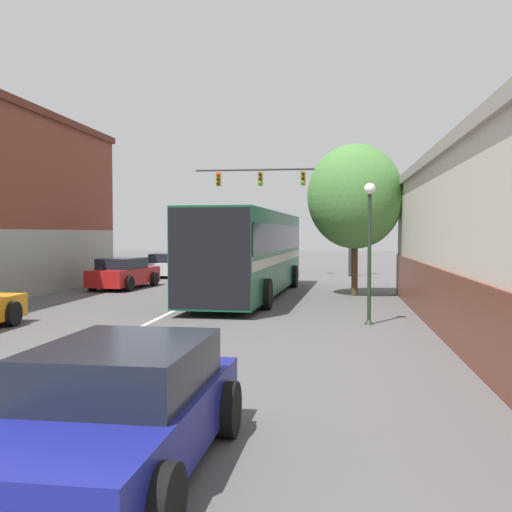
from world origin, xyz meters
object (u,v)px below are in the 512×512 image
at_px(hatchback_foreground, 118,411).
at_px(parked_car_left_mid, 166,266).
at_px(street_tree_near, 355,197).
at_px(parked_car_left_near, 124,274).
at_px(bus, 250,249).
at_px(traffic_signal_gantry, 297,192).
at_px(street_lamp, 369,244).

relative_size(hatchback_foreground, parked_car_left_mid, 1.05).
distance_m(parked_car_left_mid, street_tree_near, 13.87).
bearing_deg(parked_car_left_near, street_tree_near, -94.18).
bearing_deg(bus, traffic_signal_gantry, -2.91).
bearing_deg(hatchback_foreground, parked_car_left_mid, 16.30).
bearing_deg(bus, street_tree_near, -77.25).
bearing_deg(traffic_signal_gantry, street_lamp, -80.26).
bearing_deg(bus, hatchback_foreground, -173.99).
distance_m(hatchback_foreground, traffic_signal_gantry, 28.65).
bearing_deg(hatchback_foreground, street_tree_near, -8.20).
relative_size(hatchback_foreground, traffic_signal_gantry, 0.46).
height_order(traffic_signal_gantry, street_lamp, traffic_signal_gantry).
height_order(parked_car_left_mid, street_lamp, street_lamp).
bearing_deg(traffic_signal_gantry, bus, -95.36).
relative_size(hatchback_foreground, street_lamp, 1.11).
xyz_separation_m(hatchback_foreground, street_tree_near, (2.94, 17.81, 3.23)).
bearing_deg(parked_car_left_near, bus, -106.72).
bearing_deg(parked_car_left_mid, traffic_signal_gantry, -82.90).
bearing_deg(bus, parked_car_left_mid, 35.10).
height_order(parked_car_left_near, parked_car_left_mid, parked_car_left_near).
bearing_deg(traffic_signal_gantry, parked_car_left_near, -128.76).
height_order(bus, street_tree_near, street_tree_near).
bearing_deg(bus, street_lamp, -145.85).
bearing_deg(traffic_signal_gantry, parked_car_left_mid, -167.00).
bearing_deg(parked_car_left_mid, bus, -153.24).
relative_size(bus, parked_car_left_mid, 3.25).
bearing_deg(hatchback_foreground, street_lamp, -15.41).
bearing_deg(parked_car_left_near, street_lamp, -126.40).
xyz_separation_m(hatchback_foreground, parked_car_left_near, (-7.06, 19.57, 0.03)).
distance_m(bus, street_lamp, 7.90).
relative_size(street_lamp, street_tree_near, 0.64).
height_order(street_lamp, street_tree_near, street_tree_near).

